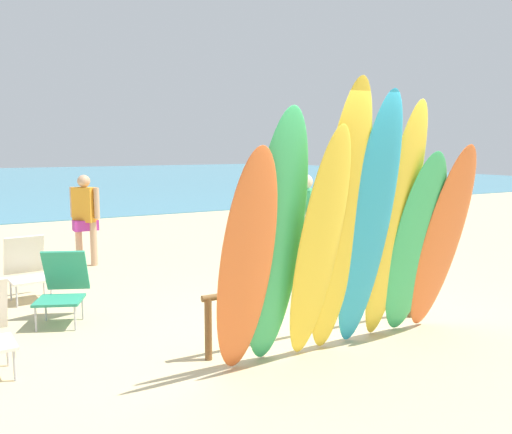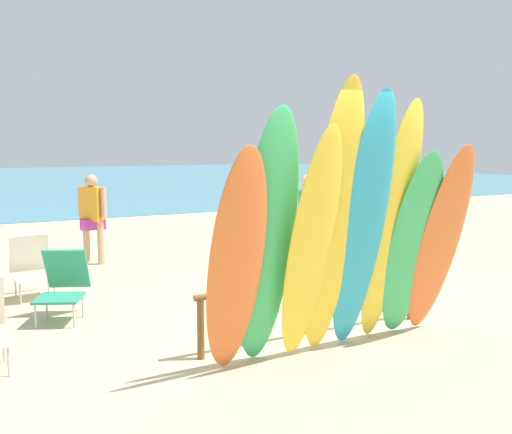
% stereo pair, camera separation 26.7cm
% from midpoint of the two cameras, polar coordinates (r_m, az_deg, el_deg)
% --- Properties ---
extents(ground, '(60.00, 60.00, 0.00)m').
position_cam_midpoint_polar(ground, '(18.91, -19.32, 0.99)').
color(ground, '#D3BC8C').
extents(ocean_water, '(60.00, 40.00, 0.02)m').
position_cam_midpoint_polar(ocean_water, '(35.42, -24.01, 3.65)').
color(ocean_water, teal).
rests_on(ocean_water, ground).
extents(surfboard_rack, '(2.75, 0.07, 0.64)m').
position_cam_midpoint_polar(surfboard_rack, '(5.74, 5.68, -7.88)').
color(surfboard_rack, brown).
rests_on(surfboard_rack, ground).
extents(surfboard_orange_0, '(0.57, 0.60, 2.04)m').
position_cam_midpoint_polar(surfboard_orange_0, '(4.60, -2.67, -5.02)').
color(surfboard_orange_0, orange).
rests_on(surfboard_orange_0, ground).
extents(surfboard_green_1, '(0.58, 0.61, 2.37)m').
position_cam_midpoint_polar(surfboard_green_1, '(4.76, 0.59, -2.57)').
color(surfboard_green_1, '#38B266').
rests_on(surfboard_green_1, ground).
extents(surfboard_yellow_2, '(0.53, 0.70, 2.22)m').
position_cam_midpoint_polar(surfboard_yellow_2, '(4.89, 5.22, -3.20)').
color(surfboard_yellow_2, yellow).
rests_on(surfboard_yellow_2, ground).
extents(surfboard_yellow_3, '(0.53, 0.69, 2.64)m').
position_cam_midpoint_polar(surfboard_yellow_3, '(5.02, 7.47, -0.56)').
color(surfboard_yellow_3, yellow).
rests_on(surfboard_yellow_3, ground).
extents(surfboard_teal_4, '(0.54, 0.74, 2.55)m').
position_cam_midpoint_polar(surfboard_teal_4, '(5.23, 10.56, -0.81)').
color(surfboard_teal_4, '#289EC6').
rests_on(surfboard_teal_4, ground).
extents(surfboard_yellow_5, '(0.52, 0.68, 2.48)m').
position_cam_midpoint_polar(surfboard_yellow_5, '(5.54, 13.33, -0.78)').
color(surfboard_yellow_5, yellow).
rests_on(surfboard_yellow_5, ground).
extents(surfboard_green_6, '(0.63, 0.68, 1.99)m').
position_cam_midpoint_polar(surfboard_green_6, '(5.78, 15.40, -2.95)').
color(surfboard_green_6, '#38B266').
rests_on(surfboard_green_6, ground).
extents(surfboard_orange_7, '(0.56, 0.70, 2.06)m').
position_cam_midpoint_polar(surfboard_orange_7, '(5.98, 18.10, -2.37)').
color(surfboard_orange_7, orange).
rests_on(surfboard_orange_7, ground).
extents(beachgoer_midbeach, '(0.41, 0.47, 1.55)m').
position_cam_midpoint_polar(beachgoer_midbeach, '(9.56, -18.59, 0.37)').
color(beachgoer_midbeach, tan).
rests_on(beachgoer_midbeach, ground).
extents(beachgoer_photographing, '(0.45, 0.47, 1.62)m').
position_cam_midpoint_polar(beachgoer_photographing, '(7.91, 4.29, -0.37)').
color(beachgoer_photographing, beige).
rests_on(beachgoer_photographing, ground).
extents(beach_chair_blue, '(0.56, 0.69, 0.84)m').
position_cam_midpoint_polar(beach_chair_blue, '(7.79, -24.23, -4.88)').
color(beach_chair_blue, '#B7B7BC').
rests_on(beach_chair_blue, ground).
extents(beach_chair_striped, '(0.73, 0.83, 0.82)m').
position_cam_midpoint_polar(beach_chair_striped, '(6.67, -21.06, -6.79)').
color(beach_chair_striped, '#B7B7BC').
rests_on(beach_chair_striped, ground).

